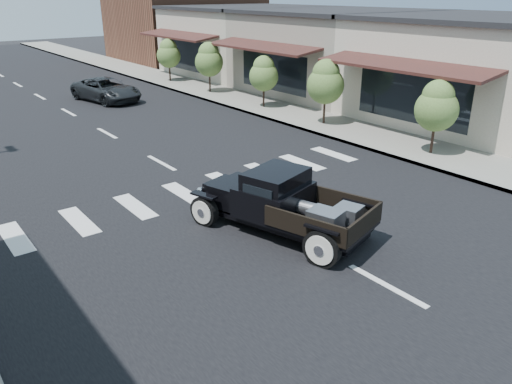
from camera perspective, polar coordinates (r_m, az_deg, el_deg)
ground at (r=12.66m, az=4.07°, el=-4.86°), size 120.00×120.00×0.00m
road at (r=25.24m, az=-19.21°, el=7.76°), size 14.00×80.00×0.02m
road_markings at (r=20.69m, az=-14.58°, el=5.29°), size 12.00×60.00×0.06m
sidewalk_right at (r=28.93m, az=-2.99°, el=10.78°), size 3.00×80.00×0.15m
storefront_near at (r=25.97m, az=24.14°, el=12.53°), size 10.00×9.00×4.50m
storefront_mid at (r=31.28m, az=9.34°, el=15.42°), size 10.00×9.00×4.50m
storefront_far at (r=38.01m, az=-0.92°, el=16.82°), size 10.00×9.00×4.50m
far_building_right at (r=46.56m, az=-8.19°, el=19.12°), size 11.00×10.00×7.00m
small_tree_a at (r=19.27m, az=19.80°, el=7.92°), size 1.54×1.54×2.57m
small_tree_b at (r=22.68m, az=7.90°, el=11.16°), size 1.63×1.63×2.72m
small_tree_c at (r=25.93m, az=0.89°, el=12.43°), size 1.48×1.48×2.46m
small_tree_d at (r=30.04m, az=-5.36°, el=13.92°), size 1.64×1.64×2.73m
small_tree_e at (r=34.27m, az=-9.91°, el=14.57°), size 1.54×1.54×2.57m
hotrod_pickup at (r=12.43m, az=3.07°, el=-1.16°), size 3.47×5.20×1.65m
second_car at (r=29.20m, az=-16.74°, el=11.10°), size 2.93×4.82×1.25m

